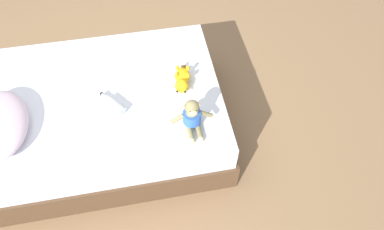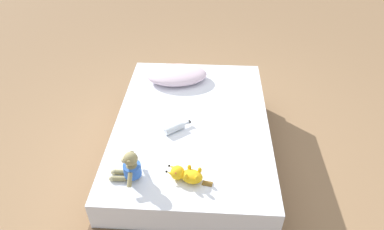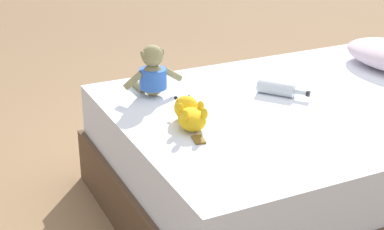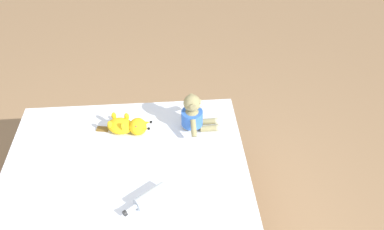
# 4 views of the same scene
# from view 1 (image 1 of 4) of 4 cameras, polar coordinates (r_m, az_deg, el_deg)

# --- Properties ---
(ground_plane) EXTENTS (16.00, 16.00, 0.00)m
(ground_plane) POSITION_cam_1_polar(r_m,az_deg,el_deg) (3.05, -13.53, -2.97)
(ground_plane) COLOR #93704C
(bed) EXTENTS (1.31, 1.89, 0.49)m
(bed) POSITION_cam_1_polar(r_m,az_deg,el_deg) (2.86, -14.44, -0.27)
(bed) COLOR brown
(bed) RESTS_ON ground_plane
(pillow) EXTENTS (0.62, 0.43, 0.13)m
(pillow) POSITION_cam_1_polar(r_m,az_deg,el_deg) (2.66, -28.38, -1.26)
(pillow) COLOR silver
(pillow) RESTS_ON bed
(plush_monkey) EXTENTS (0.23, 0.29, 0.24)m
(plush_monkey) POSITION_cam_1_polar(r_m,az_deg,el_deg) (2.34, 0.05, -0.26)
(plush_monkey) COLOR #8E8456
(plush_monkey) RESTS_ON bed
(plush_yellow_creature) EXTENTS (0.33, 0.15, 0.10)m
(plush_yellow_creature) POSITION_cam_1_polar(r_m,az_deg,el_deg) (2.61, -1.59, 5.64)
(plush_yellow_creature) COLOR yellow
(plush_yellow_creature) RESTS_ON bed
(glass_bottle) EXTENTS (0.22, 0.18, 0.06)m
(glass_bottle) POSITION_cam_1_polar(r_m,az_deg,el_deg) (2.54, -12.27, 1.67)
(glass_bottle) COLOR silver
(glass_bottle) RESTS_ON bed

